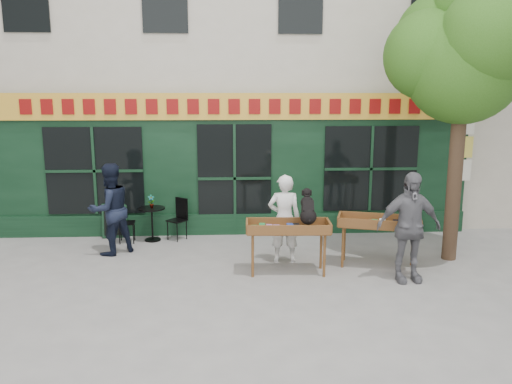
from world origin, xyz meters
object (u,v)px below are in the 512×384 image
man_right (409,227)px  bistro_table (152,217)px  book_cart_center (288,230)px  man_left (110,209)px  dog (308,206)px  woman (284,219)px  book_cart_right (379,225)px

man_right → bistro_table: (-4.90, 2.72, -0.44)m
book_cart_center → man_left: (-3.53, 1.33, 0.13)m
book_cart_center → dog: bearing=-5.8°
dog → bistro_table: bearing=146.7°
book_cart_center → man_right: 2.13m
book_cart_center → man_left: bearing=161.7°
man_right → man_left: 5.89m
book_cart_center → bistro_table: bearing=144.0°
bistro_table → man_left: (-0.70, -0.90, 0.41)m
bistro_table → dog: bearing=-35.7°
man_left → book_cart_center: bearing=118.2°
man_right → bistro_table: size_ratio=2.59×
book_cart_center → woman: (0.00, 0.65, 0.05)m
man_left → man_right: bearing=120.9°
woman → man_left: (-3.53, 0.68, 0.08)m
book_cart_right → man_left: 5.41m
woman → man_right: bearing=153.5°
dog → book_cart_right: 1.53m
book_cart_right → bistro_table: bearing=173.6°
book_cart_center → book_cart_right: bearing=10.7°
dog → man_left: (-3.88, 1.38, -0.34)m
book_cart_center → man_right: bearing=-11.0°
dog → bistro_table: 3.98m
book_cart_center → man_right: (2.07, -0.49, 0.16)m
dog → book_cart_right: size_ratio=0.37×
book_cart_center → woman: woman is taller
dog → book_cart_right: (1.42, 0.31, -0.47)m
book_cart_right → man_left: (-5.30, 1.07, 0.13)m
man_left → woman: bearing=128.0°
man_right → bistro_table: bearing=147.7°
bistro_table → book_cart_right: bearing=-23.2°
book_cart_right → bistro_table: size_ratio=2.13×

